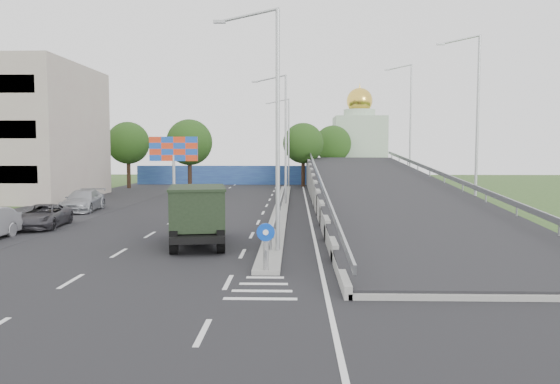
{
  "coord_description": "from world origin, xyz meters",
  "views": [
    {
      "loc": [
        1.02,
        -16.84,
        4.45
      ],
      "look_at": [
        0.23,
        11.97,
        2.2
      ],
      "focal_mm": 35.0,
      "sensor_mm": 36.0,
      "label": 1
    }
  ],
  "objects_px": {
    "lamp_post_near": "(273,117)",
    "church": "(359,143)",
    "parked_car_c": "(43,216)",
    "lamp_post_far": "(287,138)",
    "lamp_post_mid": "(283,132)",
    "billboard": "(174,153)",
    "dump_truck": "(198,212)",
    "parked_car_d": "(83,201)",
    "sign_bollard": "(266,246)"
  },
  "relations": [
    {
      "from": "billboard",
      "to": "dump_truck",
      "type": "xyz_separation_m",
      "value": [
        5.46,
        -19.53,
        -2.65
      ]
    },
    {
      "from": "lamp_post_mid",
      "to": "church",
      "type": "xyz_separation_m",
      "value": [
        9.89,
        34.0,
        -0.5
      ]
    },
    {
      "from": "parked_car_c",
      "to": "billboard",
      "type": "bearing_deg",
      "value": 67.43
    },
    {
      "from": "lamp_post_near",
      "to": "lamp_post_far",
      "type": "bearing_deg",
      "value": 90.0
    },
    {
      "from": "church",
      "to": "billboard",
      "type": "height_order",
      "value": "church"
    },
    {
      "from": "sign_bollard",
      "to": "parked_car_d",
      "type": "relative_size",
      "value": 0.31
    },
    {
      "from": "dump_truck",
      "to": "lamp_post_far",
      "type": "bearing_deg",
      "value": 74.81
    },
    {
      "from": "lamp_post_near",
      "to": "church",
      "type": "relative_size",
      "value": 0.73
    },
    {
      "from": "lamp_post_near",
      "to": "church",
      "type": "height_order",
      "value": "church"
    },
    {
      "from": "lamp_post_mid",
      "to": "lamp_post_far",
      "type": "xyz_separation_m",
      "value": [
        0.0,
        20.0,
        0.0
      ]
    },
    {
      "from": "lamp_post_far",
      "to": "church",
      "type": "height_order",
      "value": "church"
    },
    {
      "from": "lamp_post_far",
      "to": "church",
      "type": "distance_m",
      "value": 17.15
    },
    {
      "from": "lamp_post_far",
      "to": "dump_truck",
      "type": "height_order",
      "value": "lamp_post_far"
    },
    {
      "from": "lamp_post_mid",
      "to": "lamp_post_far",
      "type": "height_order",
      "value": "same"
    },
    {
      "from": "billboard",
      "to": "lamp_post_near",
      "type": "bearing_deg",
      "value": -67.51
    },
    {
      "from": "billboard",
      "to": "parked_car_d",
      "type": "distance_m",
      "value": 8.8
    },
    {
      "from": "lamp_post_mid",
      "to": "dump_truck",
      "type": "bearing_deg",
      "value": -101.76
    },
    {
      "from": "lamp_post_mid",
      "to": "dump_truck",
      "type": "relative_size",
      "value": 1.53
    },
    {
      "from": "lamp_post_mid",
      "to": "parked_car_d",
      "type": "bearing_deg",
      "value": -163.62
    },
    {
      "from": "sign_bollard",
      "to": "lamp_post_near",
      "type": "xyz_separation_m",
      "value": [
        0.11,
        3.83,
        4.77
      ]
    },
    {
      "from": "lamp_post_far",
      "to": "billboard",
      "type": "xyz_separation_m",
      "value": [
        -9.11,
        -18.0,
        -1.62
      ]
    },
    {
      "from": "lamp_post_far",
      "to": "dump_truck",
      "type": "xyz_separation_m",
      "value": [
        -3.65,
        -37.53,
        -4.27
      ]
    },
    {
      "from": "lamp_post_mid",
      "to": "lamp_post_far",
      "type": "distance_m",
      "value": 20.0
    },
    {
      "from": "lamp_post_near",
      "to": "lamp_post_far",
      "type": "relative_size",
      "value": 1.0
    },
    {
      "from": "church",
      "to": "parked_car_c",
      "type": "relative_size",
      "value": 2.88
    },
    {
      "from": "dump_truck",
      "to": "lamp_post_near",
      "type": "bearing_deg",
      "value": -43.72
    },
    {
      "from": "sign_bollard",
      "to": "billboard",
      "type": "relative_size",
      "value": 0.3
    },
    {
      "from": "lamp_post_far",
      "to": "parked_car_c",
      "type": "height_order",
      "value": "lamp_post_far"
    },
    {
      "from": "lamp_post_far",
      "to": "sign_bollard",
      "type": "bearing_deg",
      "value": -90.14
    },
    {
      "from": "dump_truck",
      "to": "parked_car_d",
      "type": "relative_size",
      "value": 1.24
    },
    {
      "from": "lamp_post_far",
      "to": "parked_car_d",
      "type": "height_order",
      "value": "lamp_post_far"
    },
    {
      "from": "parked_car_c",
      "to": "lamp_post_far",
      "type": "bearing_deg",
      "value": 61.5
    },
    {
      "from": "dump_truck",
      "to": "church",
      "type": "bearing_deg",
      "value": 65.64
    },
    {
      "from": "church",
      "to": "billboard",
      "type": "bearing_deg",
      "value": -120.7
    },
    {
      "from": "sign_bollard",
      "to": "lamp_post_mid",
      "type": "xyz_separation_m",
      "value": [
        0.11,
        23.83,
        4.77
      ]
    },
    {
      "from": "sign_bollard",
      "to": "dump_truck",
      "type": "distance_m",
      "value": 7.24
    },
    {
      "from": "lamp_post_mid",
      "to": "billboard",
      "type": "xyz_separation_m",
      "value": [
        -9.11,
        2.0,
        -1.62
      ]
    },
    {
      "from": "lamp_post_far",
      "to": "lamp_post_mid",
      "type": "bearing_deg",
      "value": -90.0
    },
    {
      "from": "sign_bollard",
      "to": "lamp_post_far",
      "type": "bearing_deg",
      "value": 89.86
    },
    {
      "from": "lamp_post_far",
      "to": "parked_car_d",
      "type": "relative_size",
      "value": 1.89
    },
    {
      "from": "billboard",
      "to": "parked_car_d",
      "type": "xyz_separation_m",
      "value": [
        -5.22,
        -6.21,
        -3.41
      ]
    },
    {
      "from": "lamp_post_near",
      "to": "church",
      "type": "xyz_separation_m",
      "value": [
        9.89,
        54.0,
        -0.5
      ]
    },
    {
      "from": "church",
      "to": "parked_car_d",
      "type": "distance_m",
      "value": 45.47
    },
    {
      "from": "lamp_post_mid",
      "to": "parked_car_c",
      "type": "height_order",
      "value": "lamp_post_mid"
    },
    {
      "from": "church",
      "to": "parked_car_c",
      "type": "height_order",
      "value": "church"
    },
    {
      "from": "lamp_post_mid",
      "to": "billboard",
      "type": "bearing_deg",
      "value": 167.62
    },
    {
      "from": "lamp_post_near",
      "to": "billboard",
      "type": "xyz_separation_m",
      "value": [
        -9.11,
        22.0,
        -1.62
      ]
    },
    {
      "from": "lamp_post_mid",
      "to": "church",
      "type": "relative_size",
      "value": 0.73
    },
    {
      "from": "lamp_post_far",
      "to": "dump_truck",
      "type": "relative_size",
      "value": 1.53
    },
    {
      "from": "parked_car_d",
      "to": "parked_car_c",
      "type": "bearing_deg",
      "value": -88.14
    }
  ]
}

